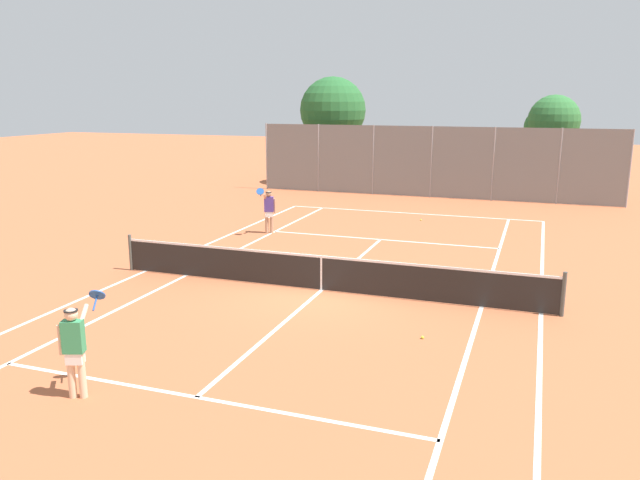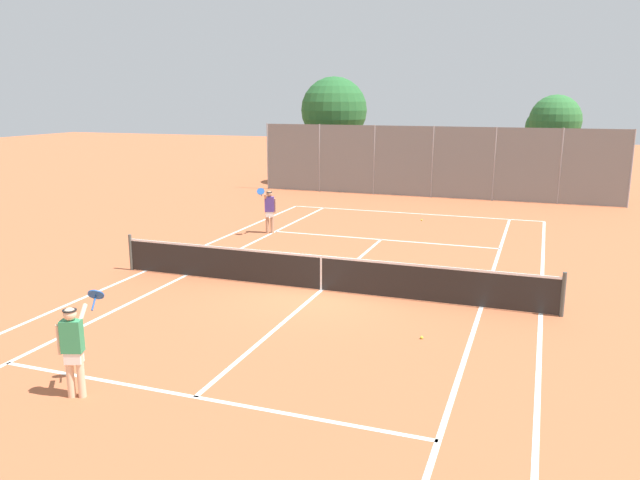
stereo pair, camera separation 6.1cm
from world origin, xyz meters
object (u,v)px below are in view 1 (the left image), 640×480
object	(u,v)px
loose_tennis_ball_1	(282,256)
player_near_side	(75,346)
tree_behind_left	(332,112)
tree_behind_right	(551,122)
loose_tennis_ball_2	(422,337)
tennis_net	(321,272)
loose_tennis_ball_0	(421,220)
player_far_left	(269,209)

from	to	relation	value
loose_tennis_ball_1	player_near_side	bearing A→B (deg)	-87.26
loose_tennis_ball_1	tree_behind_left	bearing A→B (deg)	103.26
tree_behind_right	loose_tennis_ball_2	bearing A→B (deg)	-96.15
player_near_side	tennis_net	bearing A→B (deg)	74.87
loose_tennis_ball_0	player_near_side	bearing A→B (deg)	-98.55
loose_tennis_ball_1	tree_behind_right	world-z (taller)	tree_behind_right
player_near_side	player_far_left	xyz separation A→B (m)	(-2.30, 13.10, 0.00)
player_far_left	loose_tennis_ball_2	world-z (taller)	player_far_left
loose_tennis_ball_2	tree_behind_right	xyz separation A→B (m)	(2.40, 22.31, 3.69)
player_far_left	loose_tennis_ball_1	xyz separation A→B (m)	(1.83, -3.12, -0.89)
loose_tennis_ball_1	player_far_left	bearing A→B (deg)	120.32
player_far_left	tennis_net	bearing A→B (deg)	-55.18
loose_tennis_ball_0	tree_behind_right	distance (m)	11.24
loose_tennis_ball_1	loose_tennis_ball_2	bearing A→B (deg)	-44.39
tennis_net	player_far_left	size ratio (longest dim) A/B	6.76
player_near_side	loose_tennis_ball_1	world-z (taller)	player_near_side
tennis_net	loose_tennis_ball_0	xyz separation A→B (m)	(0.72, 10.38, -0.48)
player_near_side	tree_behind_right	bearing A→B (deg)	74.50
tree_behind_left	tree_behind_right	xyz separation A→B (m)	(11.94, -0.09, -0.45)
player_near_side	loose_tennis_ball_2	bearing A→B (deg)	42.11
player_far_left	loose_tennis_ball_0	xyz separation A→B (m)	(4.92, 4.33, -0.89)
player_far_left	loose_tennis_ball_0	world-z (taller)	player_far_left
tennis_net	player_far_left	world-z (taller)	player_far_left
player_far_left	tree_behind_right	size ratio (longest dim) A/B	0.35
tennis_net	tree_behind_right	bearing A→B (deg)	74.36
loose_tennis_ball_2	player_far_left	bearing A→B (deg)	130.75
loose_tennis_ball_0	loose_tennis_ball_1	xyz separation A→B (m)	(-3.10, -7.45, 0.00)
tree_behind_left	tree_behind_right	world-z (taller)	tree_behind_left
loose_tennis_ball_0	tree_behind_left	bearing A→B (deg)	126.66
loose_tennis_ball_0	loose_tennis_ball_2	bearing A→B (deg)	-79.30
player_near_side	tree_behind_right	size ratio (longest dim) A/B	0.35
tennis_net	loose_tennis_ball_0	distance (m)	10.41
player_near_side	loose_tennis_ball_2	world-z (taller)	player_near_side
player_near_side	loose_tennis_ball_0	world-z (taller)	player_near_side
tree_behind_right	loose_tennis_ball_0	bearing A→B (deg)	-117.09
loose_tennis_ball_1	tree_behind_right	xyz separation A→B (m)	(7.93, 16.90, 3.69)
player_far_left	loose_tennis_ball_2	bearing A→B (deg)	-49.25
player_near_side	loose_tennis_ball_2	distance (m)	6.87
tennis_net	player_far_left	distance (m)	7.38
tree_behind_left	loose_tennis_ball_1	bearing A→B (deg)	-76.74
tree_behind_left	tennis_net	bearing A→B (deg)	-72.22
loose_tennis_ball_0	tree_behind_left	world-z (taller)	tree_behind_left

